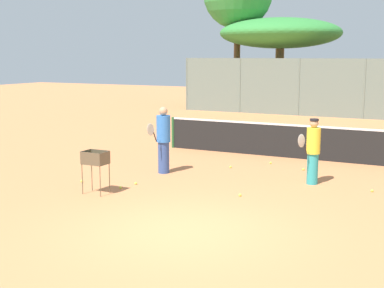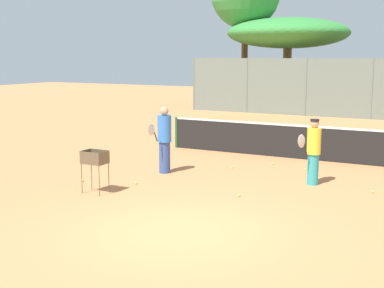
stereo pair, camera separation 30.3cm
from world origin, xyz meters
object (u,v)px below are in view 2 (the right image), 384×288
at_px(tennis_net, 303,142).
at_px(ball_cart, 95,161).
at_px(player_white_outfit, 313,151).
at_px(parked_car, 363,102).
at_px(player_red_cap, 164,139).

relative_size(tennis_net, ball_cart, 9.03).
bearing_deg(ball_cart, player_white_outfit, 36.85).
bearing_deg(player_white_outfit, parked_car, -154.59).
bearing_deg(ball_cart, player_red_cap, 83.22).
height_order(player_red_cap, parked_car, player_red_cap).
xyz_separation_m(ball_cart, parked_car, (2.30, 20.29, -0.11)).
xyz_separation_m(tennis_net, player_red_cap, (-2.78, -3.68, 0.38)).
bearing_deg(player_red_cap, parked_car, -178.60).
distance_m(tennis_net, parked_car, 14.01).
relative_size(player_white_outfit, ball_cart, 1.64).
distance_m(tennis_net, player_white_outfit, 3.33).
bearing_deg(player_white_outfit, tennis_net, -140.42).
bearing_deg(parked_car, tennis_net, -86.74).
height_order(player_red_cap, ball_cart, player_red_cap).
distance_m(player_white_outfit, ball_cart, 5.34).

